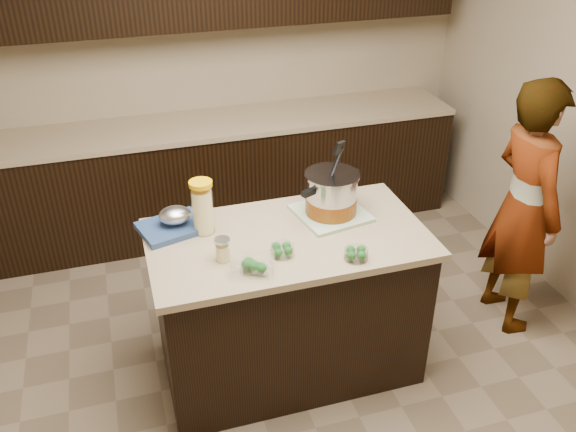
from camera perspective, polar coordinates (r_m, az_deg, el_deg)
name	(u,v)px	position (r m, az deg, el deg)	size (l,w,h in m)	color
ground_plane	(288,363)	(3.74, 0.00, -13.62)	(4.00, 4.00, 0.00)	brown
room_shell	(288,84)	(2.83, 0.00, 12.24)	(4.04, 4.04, 2.72)	tan
back_cabinets	(221,114)	(4.68, -6.31, 9.51)	(3.60, 0.63, 2.33)	black
island	(288,303)	(3.44, 0.00, -8.19)	(1.46, 0.81, 0.90)	black
dish_towel	(331,213)	(3.37, 4.01, 0.26)	(0.36, 0.36, 0.02)	#688F60
stock_pot	(331,196)	(3.31, 4.08, 1.88)	(0.39, 0.39, 0.42)	#B7B7BC
lemonade_pitcher	(203,209)	(3.18, -8.00, 0.65)	(0.15, 0.15, 0.29)	#EADC8F
mason_jar	(223,250)	(2.98, -6.13, -3.20)	(0.09, 0.09, 0.13)	#EADC8F
broccoli_tub_left	(282,251)	(3.01, -0.55, -3.26)	(0.15, 0.15, 0.06)	silver
broccoli_tub_right	(356,254)	(3.01, 6.39, -3.58)	(0.13, 0.13, 0.06)	silver
broccoli_tub_rect	(253,265)	(2.91, -3.28, -4.62)	(0.23, 0.20, 0.07)	silver
blue_tray	(173,223)	(3.26, -10.68, -0.62)	(0.39, 0.34, 0.12)	navy
person	(524,208)	(3.89, 21.20, 0.69)	(0.58, 0.38, 1.60)	gray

